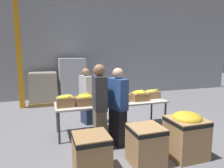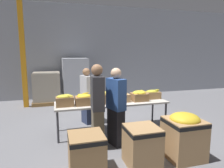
{
  "view_description": "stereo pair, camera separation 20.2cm",
  "coord_description": "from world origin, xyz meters",
  "px_view_note": "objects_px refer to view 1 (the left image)",
  "views": [
    {
      "loc": [
        -1.51,
        -4.57,
        1.95
      ],
      "look_at": [
        0.06,
        0.2,
        1.17
      ],
      "focal_mm": 32.0,
      "sensor_mm": 36.0,
      "label": 1
    },
    {
      "loc": [
        -1.32,
        -4.63,
        1.95
      ],
      "look_at": [
        0.06,
        0.2,
        1.17
      ],
      "focal_mm": 32.0,
      "sensor_mm": 36.0,
      "label": 2
    }
  ],
  "objects_px": {
    "sorting_table": "(112,104)",
    "volunteer_1": "(118,107)",
    "banana_box_5": "(152,94)",
    "banana_box_1": "(85,100)",
    "volunteer_0": "(100,107)",
    "banana_box_3": "(121,96)",
    "banana_box_0": "(66,101)",
    "pallet_stack_0": "(72,81)",
    "donation_bin_2": "(186,133)",
    "donation_bin_0": "(91,153)",
    "support_pillar": "(19,51)",
    "banana_box_4": "(139,95)",
    "donation_bin_1": "(146,144)",
    "volunteer_2": "(86,96)",
    "pallet_stack_1": "(43,89)",
    "banana_box_2": "(103,97)"
  },
  "relations": [
    {
      "from": "volunteer_1",
      "to": "volunteer_2",
      "type": "distance_m",
      "value": 1.54
    },
    {
      "from": "banana_box_0",
      "to": "volunteer_0",
      "type": "xyz_separation_m",
      "value": [
        0.61,
        -0.68,
        -0.03
      ]
    },
    {
      "from": "volunteer_0",
      "to": "donation_bin_2",
      "type": "xyz_separation_m",
      "value": [
        1.45,
        -0.85,
        -0.4
      ]
    },
    {
      "from": "banana_box_1",
      "to": "volunteer_2",
      "type": "distance_m",
      "value": 0.87
    },
    {
      "from": "sorting_table",
      "to": "volunteer_1",
      "type": "height_order",
      "value": "volunteer_1"
    },
    {
      "from": "sorting_table",
      "to": "banana_box_3",
      "type": "height_order",
      "value": "banana_box_3"
    },
    {
      "from": "banana_box_0",
      "to": "banana_box_4",
      "type": "height_order",
      "value": "banana_box_0"
    },
    {
      "from": "banana_box_3",
      "to": "support_pillar",
      "type": "relative_size",
      "value": 0.1
    },
    {
      "from": "sorting_table",
      "to": "donation_bin_0",
      "type": "distance_m",
      "value": 1.89
    },
    {
      "from": "banana_box_2",
      "to": "donation_bin_0",
      "type": "height_order",
      "value": "banana_box_2"
    },
    {
      "from": "sorting_table",
      "to": "banana_box_1",
      "type": "relative_size",
      "value": 6.82
    },
    {
      "from": "sorting_table",
      "to": "banana_box_0",
      "type": "distance_m",
      "value": 1.15
    },
    {
      "from": "banana_box_4",
      "to": "volunteer_2",
      "type": "relative_size",
      "value": 0.25
    },
    {
      "from": "banana_box_2",
      "to": "pallet_stack_1",
      "type": "xyz_separation_m",
      "value": [
        -1.39,
        3.5,
        -0.31
      ]
    },
    {
      "from": "donation_bin_0",
      "to": "support_pillar",
      "type": "xyz_separation_m",
      "value": [
        -1.49,
        4.67,
        1.64
      ]
    },
    {
      "from": "banana_box_1",
      "to": "donation_bin_1",
      "type": "height_order",
      "value": "banana_box_1"
    },
    {
      "from": "banana_box_3",
      "to": "volunteer_2",
      "type": "xyz_separation_m",
      "value": [
        -0.73,
        0.77,
        -0.11
      ]
    },
    {
      "from": "donation_bin_2",
      "to": "support_pillar",
      "type": "relative_size",
      "value": 0.22
    },
    {
      "from": "banana_box_0",
      "to": "pallet_stack_0",
      "type": "xyz_separation_m",
      "value": [
        0.59,
        3.49,
        -0.03
      ]
    },
    {
      "from": "sorting_table",
      "to": "support_pillar",
      "type": "height_order",
      "value": "support_pillar"
    },
    {
      "from": "volunteer_1",
      "to": "banana_box_5",
      "type": "bearing_deg",
      "value": -75.82
    },
    {
      "from": "banana_box_2",
      "to": "banana_box_5",
      "type": "xyz_separation_m",
      "value": [
        1.39,
        0.14,
        -0.03
      ]
    },
    {
      "from": "volunteer_1",
      "to": "pallet_stack_1",
      "type": "bearing_deg",
      "value": 1.83
    },
    {
      "from": "banana_box_1",
      "to": "pallet_stack_1",
      "type": "relative_size",
      "value": 0.33
    },
    {
      "from": "banana_box_1",
      "to": "volunteer_2",
      "type": "xyz_separation_m",
      "value": [
        0.19,
        0.84,
        -0.12
      ]
    },
    {
      "from": "banana_box_4",
      "to": "volunteer_1",
      "type": "xyz_separation_m",
      "value": [
        -0.83,
        -0.67,
        -0.07
      ]
    },
    {
      "from": "sorting_table",
      "to": "banana_box_3",
      "type": "relative_size",
      "value": 6.82
    },
    {
      "from": "volunteer_2",
      "to": "pallet_stack_1",
      "type": "height_order",
      "value": "volunteer_2"
    },
    {
      "from": "volunteer_0",
      "to": "pallet_stack_1",
      "type": "bearing_deg",
      "value": 19.03
    },
    {
      "from": "banana_box_3",
      "to": "banana_box_5",
      "type": "xyz_separation_m",
      "value": [
        0.91,
        0.08,
        -0.01
      ]
    },
    {
      "from": "banana_box_4",
      "to": "banana_box_5",
      "type": "xyz_separation_m",
      "value": [
        0.43,
        0.13,
        -0.02
      ]
    },
    {
      "from": "banana_box_5",
      "to": "banana_box_1",
      "type": "bearing_deg",
      "value": -175.38
    },
    {
      "from": "banana_box_3",
      "to": "volunteer_0",
      "type": "distance_m",
      "value": 1.06
    },
    {
      "from": "support_pillar",
      "to": "pallet_stack_0",
      "type": "xyz_separation_m",
      "value": [
        1.83,
        0.35,
        -1.14
      ]
    },
    {
      "from": "volunteer_1",
      "to": "pallet_stack_0",
      "type": "height_order",
      "value": "pallet_stack_0"
    },
    {
      "from": "banana_box_4",
      "to": "donation_bin_2",
      "type": "bearing_deg",
      "value": -81.84
    },
    {
      "from": "banana_box_5",
      "to": "support_pillar",
      "type": "distance_m",
      "value": 4.75
    },
    {
      "from": "banana_box_0",
      "to": "banana_box_1",
      "type": "relative_size",
      "value": 0.98
    },
    {
      "from": "sorting_table",
      "to": "donation_bin_2",
      "type": "bearing_deg",
      "value": -60.35
    },
    {
      "from": "volunteer_0",
      "to": "volunteer_1",
      "type": "bearing_deg",
      "value": -82.67
    },
    {
      "from": "donation_bin_2",
      "to": "donation_bin_0",
      "type": "bearing_deg",
      "value": 180.0
    },
    {
      "from": "donation_bin_1",
      "to": "pallet_stack_0",
      "type": "relative_size",
      "value": 0.4
    },
    {
      "from": "donation_bin_1",
      "to": "banana_box_3",
      "type": "bearing_deg",
      "value": 85.11
    },
    {
      "from": "banana_box_3",
      "to": "donation_bin_1",
      "type": "xyz_separation_m",
      "value": [
        -0.14,
        -1.6,
        -0.51
      ]
    },
    {
      "from": "donation_bin_0",
      "to": "donation_bin_1",
      "type": "xyz_separation_m",
      "value": [
        0.97,
        0.0,
        0.01
      ]
    },
    {
      "from": "donation_bin_0",
      "to": "pallet_stack_1",
      "type": "relative_size",
      "value": 0.55
    },
    {
      "from": "pallet_stack_0",
      "to": "pallet_stack_1",
      "type": "distance_m",
      "value": 1.13
    },
    {
      "from": "banana_box_1",
      "to": "banana_box_3",
      "type": "relative_size",
      "value": 1.0
    },
    {
      "from": "banana_box_0",
      "to": "banana_box_4",
      "type": "bearing_deg",
      "value": 0.71
    },
    {
      "from": "volunteer_2",
      "to": "pallet_stack_1",
      "type": "xyz_separation_m",
      "value": [
        -1.15,
        2.67,
        -0.18
      ]
    }
  ]
}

